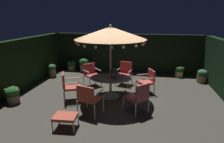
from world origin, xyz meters
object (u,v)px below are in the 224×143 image
(patio_chair_southeast, at_px, (138,96))
(potted_plant_back_center, at_px, (71,64))
(patio_chair_north, at_px, (91,73))
(centerpiece_planter, at_px, (114,72))
(potted_plant_right_far, at_px, (179,71))
(ottoman_footrest, at_px, (65,117))
(potted_plant_right_near, at_px, (52,70))
(patio_chair_south, at_px, (147,80))
(potted_plant_back_left, at_px, (13,94))
(patio_umbrella, at_px, (110,33))
(patio_dining_table, at_px, (111,82))
(potted_plant_back_right, at_px, (85,65))
(patio_chair_northeast, at_px, (69,85))
(patio_chair_east, at_px, (89,97))
(patio_chair_southwest, at_px, (125,72))
(potted_plant_front_corner, at_px, (202,76))

(patio_chair_southeast, bearing_deg, potted_plant_back_center, 132.89)
(potted_plant_back_center, bearing_deg, patio_chair_north, -49.74)
(patio_chair_southeast, relative_size, potted_plant_back_center, 1.60)
(centerpiece_planter, distance_m, potted_plant_right_far, 4.08)
(ottoman_footrest, bearing_deg, potted_plant_right_near, 121.64)
(patio_chair_north, xyz_separation_m, patio_chair_south, (2.39, -0.41, -0.03))
(potted_plant_right_far, distance_m, potted_plant_back_left, 7.35)
(patio_chair_southeast, bearing_deg, patio_umbrella, 135.48)
(patio_dining_table, height_order, potted_plant_back_right, patio_dining_table)
(patio_umbrella, xyz_separation_m, patio_chair_northeast, (-1.37, -0.60, -1.75))
(centerpiece_planter, bearing_deg, patio_chair_northeast, -157.68)
(patio_chair_east, height_order, ottoman_footrest, patio_chair_east)
(patio_chair_east, distance_m, potted_plant_back_left, 2.84)
(patio_chair_northeast, xyz_separation_m, patio_chair_southeast, (2.44, -0.45, -0.03))
(patio_chair_north, bearing_deg, centerpiece_planter, -41.23)
(potted_plant_back_right, height_order, potted_plant_back_center, potted_plant_back_right)
(centerpiece_planter, distance_m, ottoman_footrest, 2.50)
(potted_plant_right_far, height_order, potted_plant_back_center, potted_plant_back_center)
(patio_umbrella, height_order, patio_chair_southwest, patio_umbrella)
(patio_chair_southwest, xyz_separation_m, ottoman_footrest, (-1.15, -3.67, -0.25))
(ottoman_footrest, distance_m, potted_plant_front_corner, 6.45)
(centerpiece_planter, xyz_separation_m, potted_plant_back_right, (-2.14, 3.00, -0.55))
(patio_chair_south, xyz_separation_m, potted_plant_front_corner, (2.45, 1.67, -0.22))
(centerpiece_planter, bearing_deg, potted_plant_front_corner, 32.06)
(patio_chair_east, xyz_separation_m, potted_plant_right_far, (3.30, 4.36, -0.29))
(potted_plant_back_right, bearing_deg, patio_umbrella, -56.30)
(patio_chair_east, distance_m, patio_chair_southwest, 2.97)
(patio_chair_east, height_order, patio_chair_southeast, patio_chair_southeast)
(potted_plant_right_far, relative_size, potted_plant_back_center, 0.88)
(patio_chair_northeast, height_order, potted_plant_front_corner, patio_chair_northeast)
(potted_plant_back_left, bearing_deg, ottoman_footrest, -24.16)
(potted_plant_back_left, bearing_deg, patio_chair_south, 21.40)
(patio_chair_southeast, bearing_deg, ottoman_footrest, -147.80)
(patio_dining_table, bearing_deg, patio_chair_north, 135.15)
(centerpiece_planter, height_order, potted_plant_back_right, centerpiece_planter)
(ottoman_footrest, bearing_deg, patio_chair_north, 94.41)
(patio_dining_table, distance_m, patio_chair_south, 1.48)
(centerpiece_planter, relative_size, patio_chair_northeast, 0.34)
(potted_plant_front_corner, bearing_deg, patio_chair_southeast, -128.99)
(centerpiece_planter, height_order, ottoman_footrest, centerpiece_planter)
(patio_chair_north, relative_size, ottoman_footrest, 1.49)
(potted_plant_back_right, relative_size, potted_plant_back_center, 1.21)
(potted_plant_right_far, relative_size, potted_plant_back_right, 0.73)
(patio_umbrella, xyz_separation_m, potted_plant_back_right, (-2.01, 3.02, -1.95))
(patio_chair_southwest, distance_m, potted_plant_right_near, 3.69)
(potted_plant_right_far, bearing_deg, patio_chair_east, -127.13)
(potted_plant_back_right, bearing_deg, patio_chair_southeast, -52.87)
(patio_chair_southeast, relative_size, potted_plant_back_right, 1.32)
(patio_chair_northeast, height_order, potted_plant_right_near, patio_chair_northeast)
(potted_plant_right_near, bearing_deg, patio_chair_east, -48.39)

